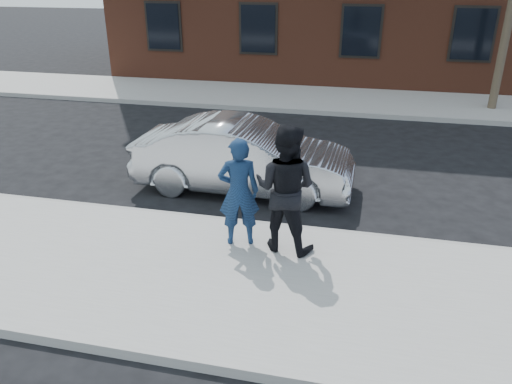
# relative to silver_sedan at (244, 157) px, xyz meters

# --- Properties ---
(ground) EXTENTS (100.00, 100.00, 0.00)m
(ground) POSITION_rel_silver_sedan_xyz_m (1.82, -3.20, -0.74)
(ground) COLOR black
(ground) RESTS_ON ground
(near_sidewalk) EXTENTS (50.00, 3.50, 0.15)m
(near_sidewalk) POSITION_rel_silver_sedan_xyz_m (1.82, -3.45, -0.67)
(near_sidewalk) COLOR #9A9892
(near_sidewalk) RESTS_ON ground
(near_curb) EXTENTS (50.00, 0.10, 0.15)m
(near_curb) POSITION_rel_silver_sedan_xyz_m (1.82, -1.65, -0.67)
(near_curb) COLOR #999691
(near_curb) RESTS_ON ground
(far_sidewalk) EXTENTS (50.00, 3.50, 0.15)m
(far_sidewalk) POSITION_rel_silver_sedan_xyz_m (1.82, 8.05, -0.67)
(far_sidewalk) COLOR #9A9892
(far_sidewalk) RESTS_ON ground
(far_curb) EXTENTS (50.00, 0.10, 0.15)m
(far_curb) POSITION_rel_silver_sedan_xyz_m (1.82, 6.25, -0.67)
(far_curb) COLOR #999691
(far_curb) RESTS_ON ground
(silver_sedan) EXTENTS (4.53, 1.65, 1.49)m
(silver_sedan) POSITION_rel_silver_sedan_xyz_m (0.00, 0.00, 0.00)
(silver_sedan) COLOR #B7BABF
(silver_sedan) RESTS_ON ground
(man_hoodie) EXTENTS (0.75, 0.60, 1.80)m
(man_hoodie) POSITION_rel_silver_sedan_xyz_m (0.53, -2.40, 0.31)
(man_hoodie) COLOR navy
(man_hoodie) RESTS_ON near_sidewalk
(man_peacoat) EXTENTS (1.13, 0.95, 2.07)m
(man_peacoat) POSITION_rel_silver_sedan_xyz_m (1.27, -2.40, 0.44)
(man_peacoat) COLOR black
(man_peacoat) RESTS_ON near_sidewalk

